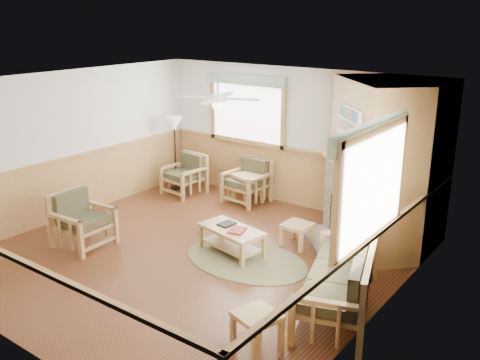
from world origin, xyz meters
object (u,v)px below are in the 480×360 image
Objects in this scene: armchair_left at (83,220)px; coffee_table at (231,241)px; floor_lamp_left at (175,153)px; armchair_back_right at (246,181)px; end_table_sofa at (257,334)px; sofa at (339,276)px; armchair_back_left at (184,174)px; footstool at (297,235)px; end_table_chairs at (248,188)px; floor_lamp_right at (368,214)px.

armchair_left is 2.45m from coffee_table.
armchair_back_right is at bearing 6.73° from floor_lamp_left.
sofa is at bearing 78.72° from end_table_sofa.
armchair_back_left is 3.42m from footstool.
end_table_chairs is at bearing -146.44° from sofa.
armchair_back_right is at bearing 131.52° from coffee_table.
armchair_back_left is at bearing 164.97° from footstool.
armchair_left reaches higher than footstool.
armchair_left is at bearing -74.54° from floor_lamp_left.
coffee_table is 2.41× the size of footstool.
armchair_left is 0.83× the size of coffee_table.
armchair_left is at bearing -74.47° from armchair_back_left.
floor_lamp_left is at bearing -133.53° from sofa.
footstool is (1.91, -1.25, -0.09)m from end_table_chairs.
armchair_left reaches higher than armchair_back_right.
armchair_back_right is 1.94× the size of footstool.
armchair_left is 3.25m from floor_lamp_left.
end_table_chairs reaches higher than end_table_sofa.
armchair_back_left is 0.53× the size of floor_lamp_left.
floor_lamp_left reaches higher than footstool.
floor_lamp_left is (-0.38, 0.15, 0.38)m from armchair_back_left.
armchair_left is 2.01× the size of footstool.
armchair_back_left is 0.77× the size of coffee_table.
footstool is at bearing -8.80° from armchair_back_left.
armchair_left is (0.48, -2.96, 0.03)m from armchair_back_left.
armchair_left is at bearing -143.59° from footstool.
armchair_left reaches higher than end_table_chairs.
coffee_table is 0.68× the size of floor_lamp_left.
armchair_back_left is at bearing 6.27° from armchair_left.
floor_lamp_right is (0.03, 2.81, 0.56)m from end_table_sofa.
end_table_sofa is at bearing -103.32° from armchair_left.
floor_lamp_right reaches higher than armchair_back_left.
armchair_back_left is 0.51× the size of floor_lamp_right.
floor_lamp_left reaches higher than armchair_back_right.
armchair_back_left is 0.55m from floor_lamp_left.
floor_lamp_left is at bearing 164.20° from footstool.
armchair_back_left reaches higher than footstool.
end_table_sofa is (3.08, -4.04, -0.17)m from armchair_back_right.
floor_lamp_left is (-1.74, -0.21, 0.36)m from armchair_back_right.
armchair_back_left is 0.96× the size of armchair_back_right.
sofa is 2.37× the size of armchair_back_right.
end_table_chairs is at bearing 158.23° from floor_lamp_right.
end_table_chairs reaches higher than coffee_table.
armchair_back_right is 2.31m from footstool.
footstool is 0.28× the size of floor_lamp_left.
end_table_sofa is at bearing -35.29° from coffee_table.
end_table_sofa is (4.44, -3.68, -0.16)m from armchair_back_left.
end_table_chairs is (-3.33, 2.63, -0.18)m from sofa.
end_table_chairs is 1.85m from floor_lamp_left.
armchair_back_right is 0.53× the size of floor_lamp_right.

